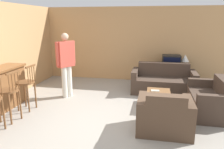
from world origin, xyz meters
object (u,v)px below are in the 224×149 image
at_px(couch_far, 163,82).
at_px(tv, 171,62).
at_px(tv_unit, 170,77).
at_px(table_lamp, 185,59).
at_px(book_on_table, 155,91).
at_px(coffee_table, 159,95).
at_px(bar_chair_mid, 9,94).
at_px(loveseat_right, 211,101).
at_px(bar_chair_far, 26,86).
at_px(armchair_near, 164,117).
at_px(person_by_window, 66,62).

height_order(couch_far, tv, tv).
bearing_deg(tv_unit, table_lamp, 0.00).
bearing_deg(book_on_table, coffee_table, -58.63).
height_order(couch_far, table_lamp, table_lamp).
xyz_separation_m(bar_chair_mid, book_on_table, (3.05, 1.58, -0.24)).
distance_m(loveseat_right, book_on_table, 1.32).
height_order(bar_chair_far, table_lamp, bar_chair_far).
height_order(bar_chair_far, tv, bar_chair_far).
bearing_deg(coffee_table, tv_unit, 79.09).
bearing_deg(bar_chair_far, armchair_near, -8.57).
bearing_deg(tv, book_on_table, -104.04).
distance_m(table_lamp, person_by_window, 3.88).
height_order(loveseat_right, coffee_table, loveseat_right).
distance_m(bar_chair_far, tv_unit, 4.62).
xyz_separation_m(couch_far, book_on_table, (-0.23, -1.06, 0.06)).
distance_m(bar_chair_mid, person_by_window, 1.85).
height_order(couch_far, book_on_table, couch_far).
distance_m(tv_unit, table_lamp, 0.77).
xyz_separation_m(armchair_near, table_lamp, (0.76, 3.43, 0.58)).
xyz_separation_m(bar_chair_mid, bar_chair_far, (0.00, 0.64, 0.00)).
relative_size(tv_unit, book_on_table, 5.22).
xyz_separation_m(tv_unit, table_lamp, (0.44, 0.00, 0.64)).
height_order(loveseat_right, book_on_table, loveseat_right).
xyz_separation_m(bar_chair_far, book_on_table, (3.05, 0.94, -0.24)).
height_order(armchair_near, person_by_window, person_by_window).
relative_size(bar_chair_far, book_on_table, 4.92).
bearing_deg(armchair_near, bar_chair_far, 171.43).
bearing_deg(person_by_window, coffee_table, -6.07).
relative_size(bar_chair_far, loveseat_right, 0.76).
bearing_deg(book_on_table, tv, 75.96).
bearing_deg(coffee_table, couch_far, 82.96).
height_order(loveseat_right, table_lamp, table_lamp).
bearing_deg(couch_far, bar_chair_far, -148.69).
bearing_deg(bar_chair_mid, coffee_table, 24.58).
bearing_deg(coffee_table, loveseat_right, -7.87).
relative_size(loveseat_right, tv_unit, 1.23).
xyz_separation_m(bar_chair_mid, tv, (3.55, 3.58, 0.15)).
distance_m(bar_chair_far, armchair_near, 3.28).
distance_m(tv, person_by_window, 3.51).
bearing_deg(bar_chair_far, table_lamp, 36.47).
bearing_deg(person_by_window, armchair_near, -30.48).
relative_size(bar_chair_far, coffee_table, 1.20).
bearing_deg(tv_unit, bar_chair_far, -140.29).
bearing_deg(loveseat_right, table_lamp, 98.47).
bearing_deg(bar_chair_far, book_on_table, 17.12).
relative_size(armchair_near, table_lamp, 2.05).
bearing_deg(tv, person_by_window, -147.60).
bearing_deg(tv, loveseat_right, -71.29).
distance_m(bar_chair_mid, loveseat_right, 4.52).
height_order(bar_chair_far, book_on_table, bar_chair_far).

